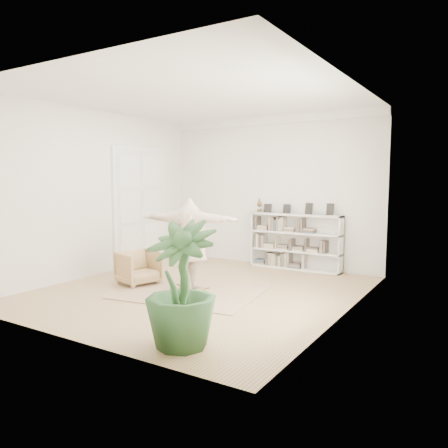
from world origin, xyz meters
name	(u,v)px	position (x,y,z in m)	size (l,w,h in m)	color
floor	(201,290)	(0.00, 0.00, 0.00)	(6.00, 6.00, 0.00)	olive
room_shell	(270,120)	(0.00, 2.94, 3.51)	(6.00, 6.00, 6.00)	silver
doors	(140,208)	(-2.70, 1.30, 1.40)	(0.09, 1.78, 2.92)	white
bookshelf	(295,242)	(0.74, 2.82, 0.64)	(2.20, 0.35, 1.64)	silver
armchair	(139,268)	(-1.35, -0.24, 0.34)	(0.72, 0.74, 0.68)	tan
rug	(191,292)	(-0.07, -0.22, 0.01)	(2.50, 2.00, 0.02)	tan
rocker_board	(191,289)	(-0.07, -0.22, 0.07)	(0.52, 0.36, 0.10)	brown
person	(191,242)	(-0.07, -0.22, 0.96)	(2.06, 0.56, 1.68)	tan
houseplant	(181,285)	(1.39, -2.41, 0.80)	(0.90, 0.90, 1.60)	#2C552A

